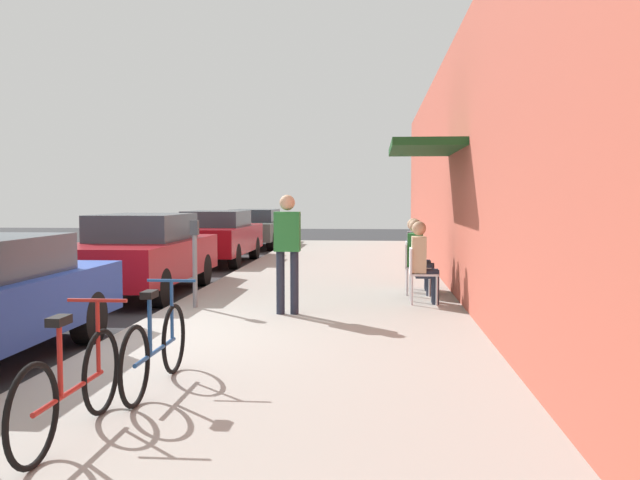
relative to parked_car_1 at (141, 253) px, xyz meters
The scene contains 16 objects.
ground_plane 4.33m from the parked_car_1, 75.04° to the right, with size 60.00×60.00×0.00m, color #2D2D30.
sidewalk_slab 4.02m from the parked_car_1, 32.28° to the right, with size 4.50×32.00×0.12m, color #9E9B93.
building_facade 6.30m from the parked_car_1, 20.12° to the right, with size 1.40×32.00×4.53m.
parked_car_1 is the anchor object (origin of this frame).
parked_car_2 5.84m from the parked_car_1, 90.00° to the left, with size 1.80×4.40×1.42m.
parked_car_3 11.68m from the parked_car_1, 90.00° to the left, with size 1.80×4.40×1.35m.
parking_meter 2.57m from the parked_car_1, 52.80° to the right, with size 0.12×0.10×1.32m.
bicycle_0 6.78m from the parked_car_1, 69.56° to the right, with size 0.46×1.71×0.90m.
bicycle_1 7.89m from the parked_car_1, 74.02° to the right, with size 0.46×1.71×0.90m.
cafe_chair_0 5.13m from the parked_car_1, 15.42° to the right, with size 0.45×0.45×0.87m.
seated_patron_0 5.18m from the parked_car_1, 15.25° to the right, with size 0.43×0.36×1.29m.
cafe_chair_1 4.96m from the parked_car_1, ahead, with size 0.52×0.52×0.87m.
seated_patron_1 5.02m from the parked_car_1, ahead, with size 0.48×0.42×1.29m.
cafe_chair_2 4.95m from the parked_car_1, ahead, with size 0.45×0.45×0.87m.
seated_patron_2 5.01m from the parked_car_1, ahead, with size 0.43×0.37×1.29m.
pedestrian_standing 3.94m from the parked_car_1, 39.73° to the right, with size 0.36×0.22×1.70m.
Camera 1 is at (3.16, -7.92, 1.79)m, focal length 38.11 mm.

